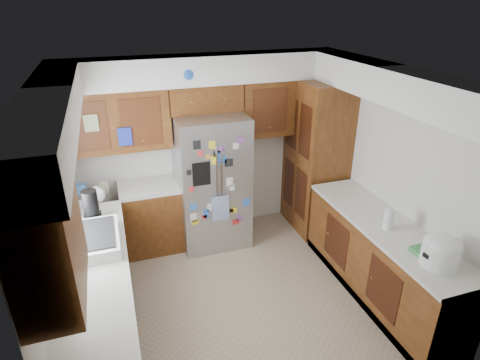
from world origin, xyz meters
name	(u,v)px	position (x,y,z in m)	size (l,w,h in m)	color
floor	(240,293)	(0.00, 0.00, 0.00)	(3.60, 3.60, 0.00)	tan
room_shell	(220,135)	(-0.11, 0.36, 1.82)	(3.64, 3.24, 2.52)	silver
left_counter_run	(114,287)	(-1.36, 0.03, 0.43)	(1.36, 3.20, 0.92)	#47270D
right_counter_run	(380,262)	(1.50, -0.47, 0.42)	(0.63, 2.25, 0.92)	#47270D
pantry	(316,157)	(1.50, 1.15, 1.07)	(0.60, 0.90, 2.15)	#47270D
fridge	(212,181)	(0.00, 1.20, 0.90)	(0.90, 0.79, 1.80)	#9D9DA2
bridge_cabinet	(205,97)	(0.00, 1.43, 1.98)	(0.96, 0.34, 0.35)	#47270D
fridge_top_items	(207,73)	(0.02, 1.38, 2.29)	(0.87, 0.34, 0.31)	blue
sink_assembly	(92,240)	(-1.50, 0.10, 0.99)	(0.52, 0.70, 0.37)	white
left_counter_clutter	(91,201)	(-1.50, 0.83, 1.05)	(0.39, 0.94, 0.38)	black
rice_cooker	(442,250)	(1.50, -1.22, 1.08)	(0.35, 0.34, 0.30)	white
paper_towel	(389,219)	(1.45, -0.55, 1.04)	(0.10, 0.10, 0.24)	white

